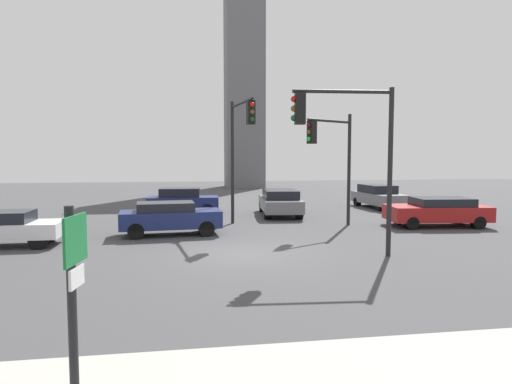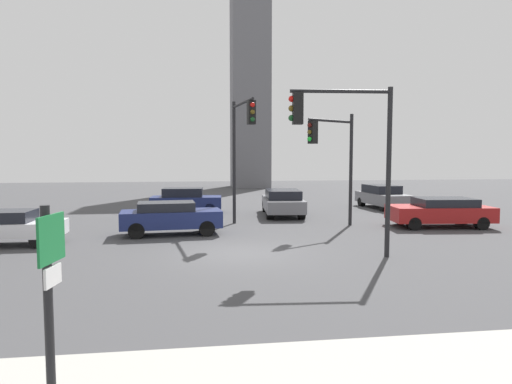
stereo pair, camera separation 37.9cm
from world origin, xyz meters
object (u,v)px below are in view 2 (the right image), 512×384
object	(u,v)px
traffic_light_0	(333,148)
car_3	(441,211)
traffic_light_2	(345,135)
car_1	(170,217)
car_2	(6,227)
car_5	(382,196)
car_0	(186,200)
traffic_light_1	(242,136)
direction_sign	(50,301)
car_6	(283,202)

from	to	relation	value
traffic_light_0	car_3	xyz separation A→B (m)	(5.13, -0.41, -2.93)
traffic_light_2	car_1	size ratio (longest dim) A/B	1.29
car_2	car_5	bearing A→B (deg)	26.70
car_0	traffic_light_2	bearing A→B (deg)	-63.39
car_1	car_2	bearing A→B (deg)	-170.30
car_2	car_3	bearing A→B (deg)	5.73
traffic_light_1	car_0	bearing A→B (deg)	-163.69
traffic_light_1	car_1	distance (m)	4.90
car_3	car_2	bearing A→B (deg)	11.67
car_2	car_0	bearing A→B (deg)	53.43
car_1	traffic_light_2	bearing A→B (deg)	-45.86
direction_sign	car_0	size ratio (longest dim) A/B	0.64
direction_sign	car_0	world-z (taller)	direction_sign
traffic_light_1	car_1	bearing A→B (deg)	-74.42
direction_sign	car_5	size ratio (longest dim) A/B	0.59
traffic_light_0	car_1	world-z (taller)	traffic_light_0
direction_sign	car_6	xyz separation A→B (m)	(6.47, 19.54, -0.95)
car_0	car_5	distance (m)	12.42
direction_sign	car_1	xyz separation A→B (m)	(0.57, 14.08, -0.97)
traffic_light_0	car_1	bearing A→B (deg)	-23.42
car_0	car_3	distance (m)	13.75
car_5	car_6	distance (m)	7.47
car_0	car_6	world-z (taller)	car_0
traffic_light_0	car_0	bearing A→B (deg)	-73.24
traffic_light_1	direction_sign	bearing A→B (deg)	-21.88
traffic_light_0	car_3	distance (m)	5.92
car_2	car_6	distance (m)	13.73
car_2	traffic_light_1	bearing A→B (deg)	17.45
direction_sign	traffic_light_0	distance (m)	16.97
direction_sign	car_0	bearing A→B (deg)	96.85
car_0	car_6	distance (m)	5.69
traffic_light_0	car_5	xyz separation A→B (m)	(5.59, 7.23, -2.90)
direction_sign	car_5	bearing A→B (deg)	68.42
car_6	traffic_light_0	bearing A→B (deg)	-157.96
car_1	car_3	world-z (taller)	car_1
traffic_light_0	traffic_light_2	distance (m)	6.15
traffic_light_0	car_3	world-z (taller)	traffic_light_0
traffic_light_2	car_2	size ratio (longest dim) A/B	1.40
traffic_light_0	car_1	size ratio (longest dim) A/B	1.24
direction_sign	traffic_light_2	xyz separation A→B (m)	(6.40, 8.95, 2.25)
car_5	car_6	bearing A→B (deg)	-74.16
traffic_light_0	traffic_light_1	xyz separation A→B (m)	(-4.13, 0.57, 0.55)
direction_sign	car_6	bearing A→B (deg)	81.40
traffic_light_0	traffic_light_1	size ratio (longest dim) A/B	0.89
traffic_light_2	car_1	distance (m)	8.40
car_0	car_1	bearing A→B (deg)	-90.60
car_2	car_3	xyz separation A→B (m)	(18.37, 1.92, 0.02)
car_3	car_5	xyz separation A→B (m)	(0.46, 7.65, 0.03)
traffic_light_1	car_3	size ratio (longest dim) A/B	1.25
direction_sign	traffic_light_1	bearing A→B (deg)	86.13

